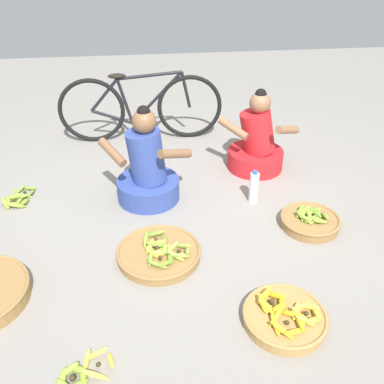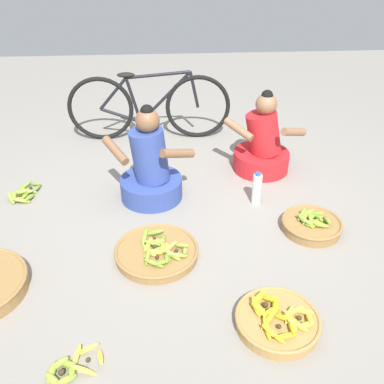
{
  "view_description": "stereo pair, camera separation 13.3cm",
  "coord_description": "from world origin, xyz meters",
  "px_view_note": "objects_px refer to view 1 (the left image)",
  "views": [
    {
      "loc": [
        -0.31,
        -2.77,
        1.99
      ],
      "look_at": [
        0.0,
        -0.2,
        0.35
      ],
      "focal_mm": 39.85,
      "sensor_mm": 36.0,
      "label": 1
    },
    {
      "loc": [
        -0.18,
        -2.78,
        1.99
      ],
      "look_at": [
        0.0,
        -0.2,
        0.35
      ],
      "focal_mm": 39.85,
      "sensor_mm": 36.0,
      "label": 2
    }
  ],
  "objects_px": {
    "banana_basket_near_bicycle": "(310,221)",
    "loose_bananas_near_vendor": "(17,199)",
    "banana_basket_mid_left": "(285,317)",
    "loose_bananas_front_right": "(80,373)",
    "water_bottle": "(254,187)",
    "vendor_woman_front": "(147,171)",
    "bicycle_leaning": "(141,107)",
    "vendor_woman_behind": "(256,144)",
    "banana_basket_mid_right": "(159,253)"
  },
  "relations": [
    {
      "from": "bicycle_leaning",
      "to": "loose_bananas_near_vendor",
      "type": "relative_size",
      "value": 4.88
    },
    {
      "from": "vendor_woman_front",
      "to": "banana_basket_mid_right",
      "type": "xyz_separation_m",
      "value": [
        0.05,
        -0.77,
        -0.22
      ]
    },
    {
      "from": "banana_basket_near_bicycle",
      "to": "water_bottle",
      "type": "relative_size",
      "value": 1.56
    },
    {
      "from": "vendor_woman_front",
      "to": "banana_basket_near_bicycle",
      "type": "distance_m",
      "value": 1.35
    },
    {
      "from": "vendor_woman_front",
      "to": "loose_bananas_near_vendor",
      "type": "xyz_separation_m",
      "value": [
        -1.1,
        0.07,
        -0.24
      ]
    },
    {
      "from": "vendor_woman_front",
      "to": "loose_bananas_near_vendor",
      "type": "height_order",
      "value": "vendor_woman_front"
    },
    {
      "from": "vendor_woman_behind",
      "to": "banana_basket_near_bicycle",
      "type": "height_order",
      "value": "vendor_woman_behind"
    },
    {
      "from": "vendor_woman_front",
      "to": "vendor_woman_behind",
      "type": "bearing_deg",
      "value": 22.22
    },
    {
      "from": "banana_basket_mid_left",
      "to": "loose_bananas_near_vendor",
      "type": "relative_size",
      "value": 1.42
    },
    {
      "from": "banana_basket_mid_right",
      "to": "loose_bananas_front_right",
      "type": "distance_m",
      "value": 0.99
    },
    {
      "from": "banana_basket_near_bicycle",
      "to": "loose_bananas_near_vendor",
      "type": "relative_size",
      "value": 1.3
    },
    {
      "from": "banana_basket_mid_left",
      "to": "vendor_woman_front",
      "type": "bearing_deg",
      "value": 117.34
    },
    {
      "from": "bicycle_leaning",
      "to": "water_bottle",
      "type": "bearing_deg",
      "value": -56.38
    },
    {
      "from": "banana_basket_near_bicycle",
      "to": "bicycle_leaning",
      "type": "bearing_deg",
      "value": 125.6
    },
    {
      "from": "bicycle_leaning",
      "to": "banana_basket_near_bicycle",
      "type": "distance_m",
      "value": 2.16
    },
    {
      "from": "vendor_woman_front",
      "to": "banana_basket_mid_right",
      "type": "distance_m",
      "value": 0.81
    },
    {
      "from": "banana_basket_mid_left",
      "to": "loose_bananas_near_vendor",
      "type": "distance_m",
      "value": 2.38
    },
    {
      "from": "banana_basket_mid_left",
      "to": "loose_bananas_front_right",
      "type": "distance_m",
      "value": 1.17
    },
    {
      "from": "vendor_woman_front",
      "to": "loose_bananas_front_right",
      "type": "distance_m",
      "value": 1.72
    },
    {
      "from": "vendor_woman_behind",
      "to": "banana_basket_mid_left",
      "type": "bearing_deg",
      "value": -98.64
    },
    {
      "from": "banana_basket_mid_left",
      "to": "loose_bananas_front_right",
      "type": "bearing_deg",
      "value": -169.35
    },
    {
      "from": "vendor_woman_behind",
      "to": "loose_bananas_near_vendor",
      "type": "xyz_separation_m",
      "value": [
        -2.12,
        -0.34,
        -0.22
      ]
    },
    {
      "from": "banana_basket_near_bicycle",
      "to": "loose_bananas_front_right",
      "type": "xyz_separation_m",
      "value": [
        -1.63,
        -1.11,
        -0.02
      ]
    },
    {
      "from": "bicycle_leaning",
      "to": "loose_bananas_front_right",
      "type": "xyz_separation_m",
      "value": [
        -0.38,
        -2.84,
        -0.33
      ]
    },
    {
      "from": "vendor_woman_front",
      "to": "loose_bananas_near_vendor",
      "type": "distance_m",
      "value": 1.13
    },
    {
      "from": "banana_basket_mid_left",
      "to": "vendor_woman_behind",
      "type": "bearing_deg",
      "value": 81.36
    },
    {
      "from": "vendor_woman_front",
      "to": "vendor_woman_behind",
      "type": "distance_m",
      "value": 1.11
    },
    {
      "from": "vendor_woman_behind",
      "to": "loose_bananas_near_vendor",
      "type": "distance_m",
      "value": 2.16
    },
    {
      "from": "bicycle_leaning",
      "to": "banana_basket_near_bicycle",
      "type": "height_order",
      "value": "bicycle_leaning"
    },
    {
      "from": "vendor_woman_behind",
      "to": "banana_basket_mid_right",
      "type": "relative_size",
      "value": 1.31
    },
    {
      "from": "loose_bananas_near_vendor",
      "to": "banana_basket_mid_left",
      "type": "bearing_deg",
      "value": -39.37
    },
    {
      "from": "bicycle_leaning",
      "to": "banana_basket_near_bicycle",
      "type": "bearing_deg",
      "value": -54.4
    },
    {
      "from": "banana_basket_near_bicycle",
      "to": "water_bottle",
      "type": "bearing_deg",
      "value": 131.68
    },
    {
      "from": "banana_basket_mid_left",
      "to": "banana_basket_near_bicycle",
      "type": "bearing_deg",
      "value": 61.9
    },
    {
      "from": "vendor_woman_front",
      "to": "loose_bananas_near_vendor",
      "type": "relative_size",
      "value": 2.37
    },
    {
      "from": "water_bottle",
      "to": "banana_basket_mid_left",
      "type": "bearing_deg",
      "value": -95.57
    },
    {
      "from": "banana_basket_near_bicycle",
      "to": "vendor_woman_front",
      "type": "bearing_deg",
      "value": 155.82
    },
    {
      "from": "vendor_woman_front",
      "to": "banana_basket_mid_left",
      "type": "distance_m",
      "value": 1.63
    },
    {
      "from": "vendor_woman_front",
      "to": "banana_basket_near_bicycle",
      "type": "bearing_deg",
      "value": -24.18
    },
    {
      "from": "loose_bananas_near_vendor",
      "to": "vendor_woman_front",
      "type": "bearing_deg",
      "value": -3.87
    },
    {
      "from": "vendor_woman_behind",
      "to": "banana_basket_mid_left",
      "type": "relative_size",
      "value": 1.56
    },
    {
      "from": "loose_bananas_near_vendor",
      "to": "bicycle_leaning",
      "type": "bearing_deg",
      "value": 46.11
    },
    {
      "from": "vendor_woman_behind",
      "to": "bicycle_leaning",
      "type": "bearing_deg",
      "value": 143.7
    },
    {
      "from": "vendor_woman_front",
      "to": "banana_basket_mid_left",
      "type": "relative_size",
      "value": 1.67
    },
    {
      "from": "loose_bananas_front_right",
      "to": "loose_bananas_near_vendor",
      "type": "relative_size",
      "value": 0.9
    },
    {
      "from": "bicycle_leaning",
      "to": "banana_basket_mid_left",
      "type": "bearing_deg",
      "value": -73.7
    },
    {
      "from": "banana_basket_mid_left",
      "to": "water_bottle",
      "type": "distance_m",
      "value": 1.29
    },
    {
      "from": "vendor_woman_front",
      "to": "bicycle_leaning",
      "type": "distance_m",
      "value": 1.19
    },
    {
      "from": "loose_bananas_front_right",
      "to": "vendor_woman_behind",
      "type": "bearing_deg",
      "value": 55.35
    },
    {
      "from": "vendor_woman_front",
      "to": "bicycle_leaning",
      "type": "xyz_separation_m",
      "value": [
        -0.03,
        1.19,
        0.09
      ]
    }
  ]
}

